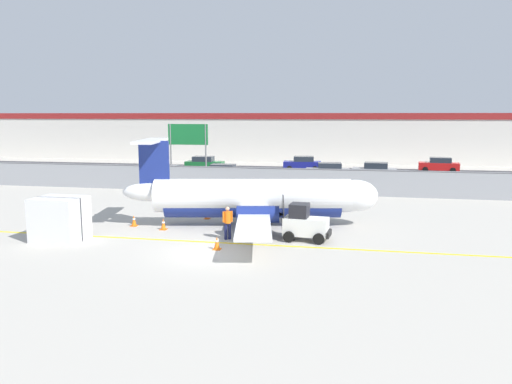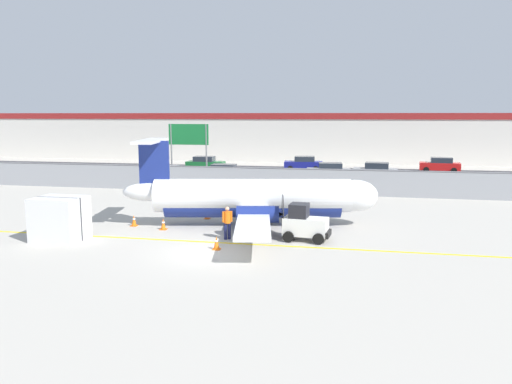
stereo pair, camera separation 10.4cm
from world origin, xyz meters
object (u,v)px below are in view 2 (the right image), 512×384
object	(u,v)px
baggage_tug	(305,224)
traffic_cone_far_right	(207,214)
commuter_airplane	(257,198)
parked_car_4	(329,171)
traffic_cone_near_right	(163,224)
parked_car_1	(205,164)
parked_car_3	(304,164)
parked_car_6	(440,165)
traffic_cone_near_left	(216,243)
parked_car_0	(157,168)
traffic_cone_far_left	(134,221)
parked_car_5	(376,171)
highway_sign	(189,140)
cargo_container	(60,219)
parked_car_2	(225,173)
ground_crew_worker	(227,221)

from	to	relation	value
baggage_tug	traffic_cone_far_right	distance (m)	7.64
commuter_airplane	parked_car_4	bearing A→B (deg)	71.12
commuter_airplane	traffic_cone_near_right	size ratio (longest dim) A/B	25.02
parked_car_1	parked_car_3	size ratio (longest dim) A/B	0.98
parked_car_1	parked_car_6	size ratio (longest dim) A/B	0.97
commuter_airplane	traffic_cone_near_left	xyz separation A→B (m)	(-0.89, -5.41, -1.29)
traffic_cone_near_right	parked_car_0	distance (m)	24.82
traffic_cone_near_left	parked_car_6	bearing A→B (deg)	66.15
traffic_cone_near_left	traffic_cone_far_left	size ratio (longest dim) A/B	1.00
traffic_cone_near_right	parked_car_1	xyz separation A→B (m)	(-6.11, 27.86, 0.58)
baggage_tug	traffic_cone_far_left	distance (m)	10.02
parked_car_5	highway_sign	xyz separation A→B (m)	(-16.29, -7.93, 3.24)
traffic_cone_far_right	traffic_cone_near_right	bearing A→B (deg)	-115.04
parked_car_1	parked_car_4	world-z (taller)	same
commuter_airplane	parked_car_3	xyz separation A→B (m)	(-0.23, 28.00, -0.71)
traffic_cone_near_left	highway_sign	bearing A→B (deg)	112.23
parked_car_3	baggage_tug	bearing A→B (deg)	91.80
baggage_tug	parked_car_0	world-z (taller)	baggage_tug
parked_car_0	parked_car_4	world-z (taller)	same
traffic_cone_near_left	parked_car_5	size ratio (longest dim) A/B	0.15
cargo_container	baggage_tug	bearing A→B (deg)	11.90
baggage_tug	parked_car_5	xyz separation A→B (m)	(4.37, 25.00, 0.04)
commuter_airplane	parked_car_2	world-z (taller)	commuter_airplane
commuter_airplane	parked_car_5	bearing A→B (deg)	60.68
highway_sign	baggage_tug	bearing A→B (deg)	-55.09
baggage_tug	parked_car_1	distance (m)	31.98
cargo_container	parked_car_1	world-z (taller)	cargo_container
ground_crew_worker	highway_sign	size ratio (longest dim) A/B	0.31
traffic_cone_near_right	parked_car_3	bearing A→B (deg)	81.15
cargo_container	parked_car_5	size ratio (longest dim) A/B	0.56
cargo_container	parked_car_5	bearing A→B (deg)	59.95
baggage_tug	parked_car_1	world-z (taller)	baggage_tug
traffic_cone_far_right	parked_car_6	distance (m)	33.34
highway_sign	traffic_cone_near_left	bearing A→B (deg)	-67.77
cargo_container	traffic_cone_near_right	bearing A→B (deg)	38.00
traffic_cone_far_left	parked_car_6	bearing A→B (deg)	55.31
cargo_container	traffic_cone_far_left	xyz separation A→B (m)	(2.27, 3.71, -0.79)
traffic_cone_far_right	parked_car_0	xyz separation A→B (m)	(-11.27, 19.55, 0.58)
traffic_cone_near_left	parked_car_6	world-z (taller)	parked_car_6
cargo_container	highway_sign	world-z (taller)	highway_sign
traffic_cone_far_left	traffic_cone_near_right	bearing A→B (deg)	-14.83
parked_car_0	parked_car_3	bearing A→B (deg)	24.85
commuter_airplane	traffic_cone_far_right	distance (m)	3.83
traffic_cone_near_right	parked_car_2	world-z (taller)	parked_car_2
ground_crew_worker	parked_car_0	bearing A→B (deg)	-1.86
ground_crew_worker	parked_car_4	distance (m)	24.66
traffic_cone_far_right	parked_car_2	size ratio (longest dim) A/B	0.15
baggage_tug	traffic_cone_far_right	xyz separation A→B (m)	(-6.39, 4.15, -0.54)
traffic_cone_near_right	traffic_cone_far_right	size ratio (longest dim) A/B	1.00
traffic_cone_near_right	baggage_tug	bearing A→B (deg)	-6.34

